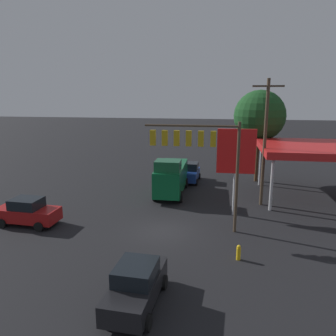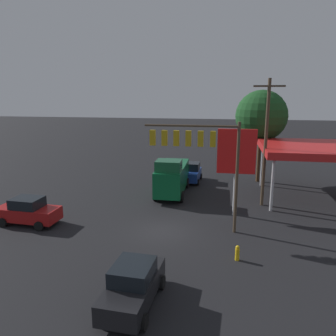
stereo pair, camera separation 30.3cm
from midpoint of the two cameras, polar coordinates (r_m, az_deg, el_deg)
ground_plane at (r=22.53m, az=-1.20°, el=-10.90°), size 200.00×200.00×0.00m
traffic_signal_assembly at (r=21.28m, az=4.62°, el=3.68°), size 6.15×0.43×7.36m
utility_pole at (r=27.34m, az=16.20°, el=4.63°), size 2.40×0.26×10.23m
gas_station_canopy at (r=30.71m, az=23.85°, el=3.06°), size 9.01×8.68×4.77m
price_sign at (r=24.59m, az=11.43°, el=2.34°), size 2.81×0.27×6.57m
delivery_truck at (r=29.76m, az=0.26°, el=-1.49°), size 2.59×6.81×3.58m
hatchback_crossing at (r=34.44m, az=3.60°, el=-0.81°), size 2.10×3.88×1.97m
sedan_far at (r=15.19m, az=-6.15°, el=-19.59°), size 2.26×4.50×1.93m
sedan_waiting at (r=25.29m, az=-23.61°, el=-7.00°), size 4.49×2.25×1.93m
street_tree at (r=34.83m, az=15.42°, el=8.72°), size 5.19×5.19×9.45m
fire_hydrant at (r=19.18m, az=11.73°, el=-14.20°), size 0.24×0.24×0.88m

